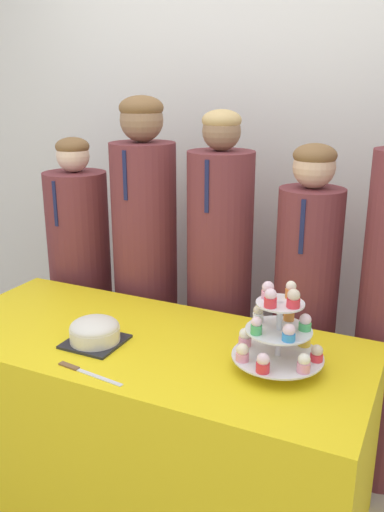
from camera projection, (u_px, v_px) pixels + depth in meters
wall_back at (249, 147)px, 2.80m from camera, size 9.00×0.06×2.70m
table at (148, 424)px, 2.15m from camera, size 1.67×0.73×0.74m
round_cake at (95, 331)px, 2.00m from camera, size 0.20×0.20×0.10m
cake_knife at (80, 370)px, 1.82m from camera, size 0.27×0.05×0.01m
cupcake_stand at (278, 333)px, 1.79m from camera, size 0.31×0.31×0.30m
student_0 at (81, 282)px, 2.87m from camera, size 0.32×0.32×1.41m
student_1 at (146, 273)px, 2.67m from camera, size 0.31×0.32×1.61m
student_2 at (219, 292)px, 2.52m from camera, size 0.30×0.30×1.56m
student_3 at (304, 317)px, 2.37m from camera, size 0.27×0.28×1.44m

